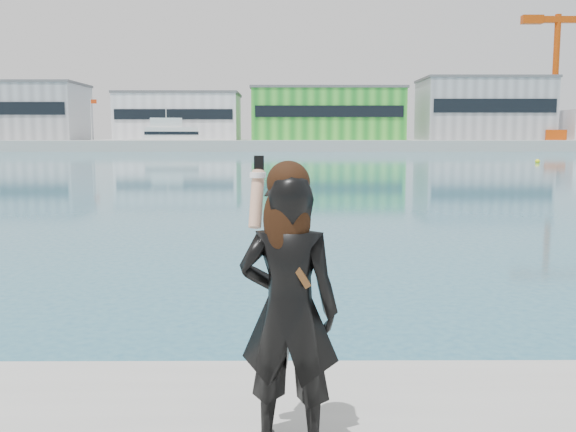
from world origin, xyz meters
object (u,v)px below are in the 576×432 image
(buoy_near, at_px, (537,163))
(motor_yacht, at_px, (174,139))
(dock_crane, at_px, (562,72))
(woman, at_px, (289,302))

(buoy_near, bearing_deg, motor_yacht, 131.73)
(dock_crane, bearing_deg, motor_yacht, -173.78)
(dock_crane, distance_m, woman, 134.54)
(dock_crane, bearing_deg, buoy_near, -114.76)
(motor_yacht, relative_size, woman, 9.67)
(dock_crane, height_order, buoy_near, dock_crane)
(motor_yacht, bearing_deg, buoy_near, -57.51)
(motor_yacht, xyz_separation_m, buoy_near, (46.33, -51.95, -2.23))
(woman, bearing_deg, dock_crane, -104.37)
(buoy_near, bearing_deg, woman, -112.82)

